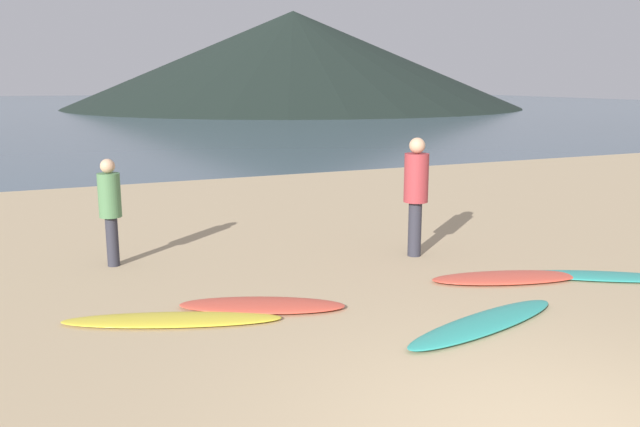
{
  "coord_description": "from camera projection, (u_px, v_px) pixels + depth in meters",
  "views": [
    {
      "loc": [
        -3.31,
        -3.23,
        2.66
      ],
      "look_at": [
        0.72,
        5.94,
        0.6
      ],
      "focal_mm": 36.81,
      "sensor_mm": 36.0,
      "label": 1
    }
  ],
  "objects": [
    {
      "name": "ground_plane",
      "position": [
        211.0,
        213.0,
        13.72
      ],
      "size": [
        120.0,
        120.0,
        0.2
      ],
      "primitive_type": "cube",
      "color": "tan",
      "rests_on": "ground"
    },
    {
      "name": "ocean_water",
      "position": [
        67.0,
        108.0,
        62.16
      ],
      "size": [
        140.0,
        100.0,
        0.01
      ],
      "primitive_type": "cube",
      "color": "#475B6B",
      "rests_on": "ground"
    },
    {
      "name": "surfboard_2",
      "position": [
        484.0,
        323.0,
        7.16
      ],
      "size": [
        2.4,
        1.07,
        0.09
      ],
      "primitive_type": "ellipsoid",
      "rotation": [
        0.0,
        0.0,
        0.26
      ],
      "color": "teal",
      "rests_on": "ground"
    },
    {
      "name": "person_0",
      "position": [
        110.0,
        204.0,
        9.33
      ],
      "size": [
        0.31,
        0.31,
        1.56
      ],
      "rotation": [
        0.0,
        0.0,
        0.7
      ],
      "color": "#2D2D38",
      "rests_on": "ground"
    },
    {
      "name": "headland_hill",
      "position": [
        293.0,
        59.0,
        63.58
      ],
      "size": [
        43.37,
        43.37,
        9.07
      ],
      "primitive_type": "cone",
      "color": "black",
      "rests_on": "ground"
    },
    {
      "name": "surfboard_1",
      "position": [
        262.0,
        305.0,
        7.73
      ],
      "size": [
        2.03,
        1.36,
        0.08
      ],
      "primitive_type": "ellipsoid",
      "rotation": [
        0.0,
        0.0,
        -0.44
      ],
      "color": "#D84C38",
      "rests_on": "ground"
    },
    {
      "name": "surfboard_0",
      "position": [
        172.0,
        320.0,
        7.29
      ],
      "size": [
        2.45,
        1.32,
        0.07
      ],
      "primitive_type": "ellipsoid",
      "rotation": [
        0.0,
        0.0,
        -0.36
      ],
      "color": "yellow",
      "rests_on": "ground"
    },
    {
      "name": "surfboard_3",
      "position": [
        507.0,
        278.0,
        8.81
      ],
      "size": [
        2.15,
        1.16,
        0.08
      ],
      "primitive_type": "ellipsoid",
      "rotation": [
        0.0,
        0.0,
        -0.29
      ],
      "color": "#D84C38",
      "rests_on": "ground"
    },
    {
      "name": "person_1",
      "position": [
        416.0,
        187.0,
        9.84
      ],
      "size": [
        0.37,
        0.37,
        1.81
      ],
      "rotation": [
        0.0,
        0.0,
        1.93
      ],
      "color": "#2D2D38",
      "rests_on": "ground"
    },
    {
      "name": "surfboard_4",
      "position": [
        603.0,
        276.0,
        8.89
      ],
      "size": [
        2.19,
        1.58,
        0.07
      ],
      "primitive_type": "ellipsoid",
      "rotation": [
        0.0,
        0.0,
        -0.55
      ],
      "color": "teal",
      "rests_on": "ground"
    }
  ]
}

